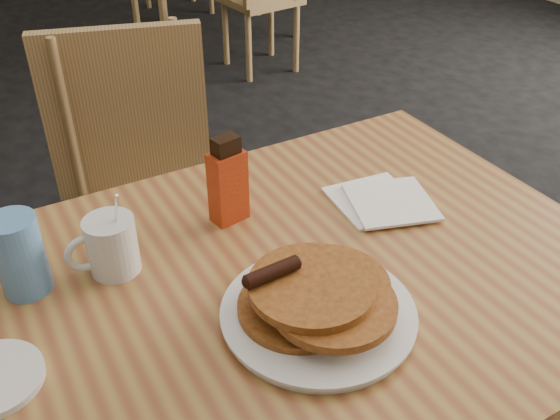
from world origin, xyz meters
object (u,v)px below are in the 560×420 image
object	(u,v)px
main_table	(263,301)
coffee_mug	(110,245)
pancake_plate	(318,304)
blue_tumbler	(20,255)
chair_main_far	(146,177)
syrup_bottle	(228,183)

from	to	relation	value
main_table	coffee_mug	world-z (taller)	coffee_mug
pancake_plate	coffee_mug	xyz separation A→B (m)	(-0.25, 0.28, 0.02)
main_table	blue_tumbler	distance (m)	0.41
blue_tumbler	chair_main_far	bearing A→B (deg)	55.80
chair_main_far	pancake_plate	bearing A→B (deg)	-72.56
main_table	chair_main_far	distance (m)	0.74
pancake_plate	coffee_mug	distance (m)	0.37
pancake_plate	syrup_bottle	size ratio (longest dim) A/B	1.75
coffee_mug	blue_tumbler	size ratio (longest dim) A/B	1.15
syrup_bottle	blue_tumbler	xyz separation A→B (m)	(-0.39, -0.02, -0.01)
chair_main_far	syrup_bottle	distance (m)	0.58
chair_main_far	syrup_bottle	xyz separation A→B (m)	(0.02, -0.52, 0.26)
coffee_mug	syrup_bottle	xyz separation A→B (m)	(0.25, 0.04, 0.03)
coffee_mug	pancake_plate	bearing A→B (deg)	-30.61
main_table	pancake_plate	size ratio (longest dim) A/B	4.26
chair_main_far	coffee_mug	world-z (taller)	chair_main_far
pancake_plate	blue_tumbler	size ratio (longest dim) A/B	2.19
main_table	syrup_bottle	size ratio (longest dim) A/B	7.45
coffee_mug	syrup_bottle	bearing A→B (deg)	27.50
main_table	pancake_plate	bearing A→B (deg)	-71.44
chair_main_far	blue_tumbler	distance (m)	0.70
coffee_mug	blue_tumbler	xyz separation A→B (m)	(-0.14, 0.02, 0.02)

